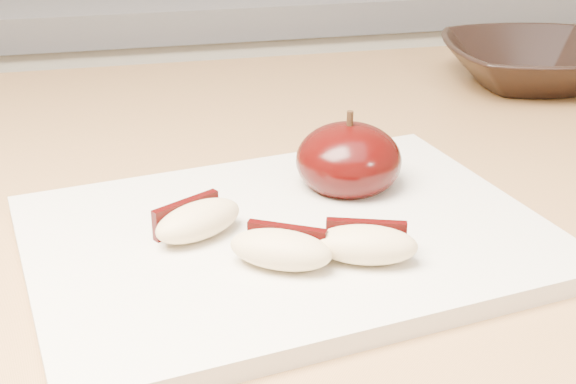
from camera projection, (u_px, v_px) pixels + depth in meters
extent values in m
cube|color=silver|center=(144.00, 258.00, 1.39)|extent=(2.40, 0.60, 0.90)
cube|color=#B0794C|center=(161.00, 208.00, 0.59)|extent=(1.64, 0.64, 0.04)
cube|color=silver|center=(288.00, 238.00, 0.49)|extent=(0.34, 0.27, 0.01)
ellipsoid|color=black|center=(349.00, 160.00, 0.54)|extent=(0.09, 0.09, 0.05)
cylinder|color=black|center=(350.00, 119.00, 0.53)|extent=(0.00, 0.00, 0.01)
ellipsoid|color=#D7BA88|center=(199.00, 221.00, 0.48)|extent=(0.06, 0.05, 0.02)
cube|color=black|center=(186.00, 215.00, 0.49)|extent=(0.04, 0.03, 0.02)
ellipsoid|color=#D7BA88|center=(281.00, 250.00, 0.44)|extent=(0.07, 0.05, 0.02)
cube|color=black|center=(287.00, 241.00, 0.46)|extent=(0.04, 0.03, 0.02)
ellipsoid|color=#D7BA88|center=(366.00, 245.00, 0.45)|extent=(0.06, 0.05, 0.02)
cube|color=black|center=(366.00, 236.00, 0.46)|extent=(0.05, 0.02, 0.02)
imported|color=black|center=(533.00, 63.00, 0.79)|extent=(0.20, 0.20, 0.04)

